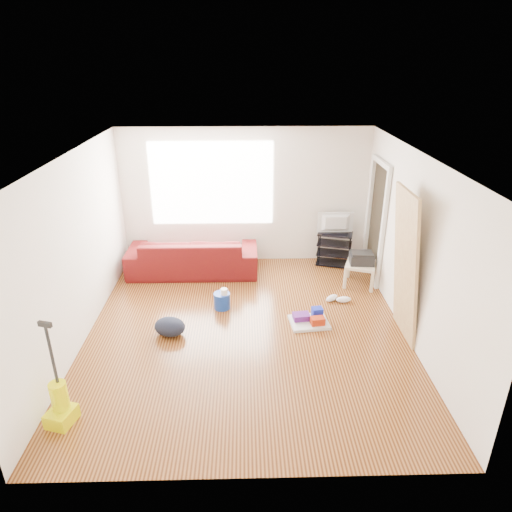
{
  "coord_description": "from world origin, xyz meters",
  "views": [
    {
      "loc": [
        -0.01,
        -5.56,
        3.65
      ],
      "look_at": [
        0.15,
        0.6,
        0.9
      ],
      "focal_mm": 32.0,
      "sensor_mm": 36.0,
      "label": 1
    }
  ],
  "objects_px": {
    "vacuum": "(60,404)",
    "sofa": "(194,272)",
    "cleaning_tray": "(310,319)",
    "bucket": "(222,308)",
    "tv_stand": "(334,248)",
    "side_table": "(361,267)",
    "backpack": "(170,334)"
  },
  "relations": [
    {
      "from": "sofa",
      "to": "vacuum",
      "type": "xyz_separation_m",
      "value": [
        -1.05,
        -3.66,
        0.23
      ]
    },
    {
      "from": "cleaning_tray",
      "to": "tv_stand",
      "type": "bearing_deg",
      "value": 70.78
    },
    {
      "from": "side_table",
      "to": "vacuum",
      "type": "distance_m",
      "value": 5.02
    },
    {
      "from": "tv_stand",
      "to": "vacuum",
      "type": "xyz_separation_m",
      "value": [
        -3.65,
        -3.93,
        -0.1
      ]
    },
    {
      "from": "side_table",
      "to": "vacuum",
      "type": "relative_size",
      "value": 0.51
    },
    {
      "from": "side_table",
      "to": "vacuum",
      "type": "xyz_separation_m",
      "value": [
        -3.95,
        -3.1,
        -0.11
      ]
    },
    {
      "from": "cleaning_tray",
      "to": "vacuum",
      "type": "relative_size",
      "value": 0.49
    },
    {
      "from": "sofa",
      "to": "cleaning_tray",
      "type": "relative_size",
      "value": 3.83
    },
    {
      "from": "tv_stand",
      "to": "side_table",
      "type": "distance_m",
      "value": 0.89
    },
    {
      "from": "tv_stand",
      "to": "cleaning_tray",
      "type": "height_order",
      "value": "tv_stand"
    },
    {
      "from": "sofa",
      "to": "cleaning_tray",
      "type": "distance_m",
      "value": 2.59
    },
    {
      "from": "bucket",
      "to": "backpack",
      "type": "bearing_deg",
      "value": -134.62
    },
    {
      "from": "vacuum",
      "to": "sofa",
      "type": "bearing_deg",
      "value": 90.48
    },
    {
      "from": "tv_stand",
      "to": "backpack",
      "type": "distance_m",
      "value": 3.58
    },
    {
      "from": "tv_stand",
      "to": "bucket",
      "type": "xyz_separation_m",
      "value": [
        -2.03,
        -1.57,
        -0.32
      ]
    },
    {
      "from": "vacuum",
      "to": "bucket",
      "type": "bearing_deg",
      "value": 72.0
    },
    {
      "from": "tv_stand",
      "to": "backpack",
      "type": "height_order",
      "value": "tv_stand"
    },
    {
      "from": "side_table",
      "to": "cleaning_tray",
      "type": "relative_size",
      "value": 1.03
    },
    {
      "from": "tv_stand",
      "to": "cleaning_tray",
      "type": "relative_size",
      "value": 1.17
    },
    {
      "from": "sofa",
      "to": "vacuum",
      "type": "height_order",
      "value": "vacuum"
    },
    {
      "from": "cleaning_tray",
      "to": "bucket",
      "type": "bearing_deg",
      "value": 160.18
    },
    {
      "from": "vacuum",
      "to": "backpack",
      "type": "bearing_deg",
      "value": 77.39
    },
    {
      "from": "bucket",
      "to": "vacuum",
      "type": "distance_m",
      "value": 2.87
    },
    {
      "from": "side_table",
      "to": "cleaning_tray",
      "type": "xyz_separation_m",
      "value": [
        -1.01,
        -1.21,
        -0.27
      ]
    },
    {
      "from": "side_table",
      "to": "cleaning_tray",
      "type": "bearing_deg",
      "value": -129.97
    },
    {
      "from": "cleaning_tray",
      "to": "vacuum",
      "type": "height_order",
      "value": "vacuum"
    },
    {
      "from": "side_table",
      "to": "bucket",
      "type": "height_order",
      "value": "side_table"
    },
    {
      "from": "sofa",
      "to": "bucket",
      "type": "xyz_separation_m",
      "value": [
        0.57,
        -1.3,
        0.0
      ]
    },
    {
      "from": "sofa",
      "to": "bucket",
      "type": "distance_m",
      "value": 1.42
    },
    {
      "from": "side_table",
      "to": "bucket",
      "type": "xyz_separation_m",
      "value": [
        -2.33,
        -0.74,
        -0.33
      ]
    },
    {
      "from": "tv_stand",
      "to": "sofa",
      "type": "bearing_deg",
      "value": -158.39
    },
    {
      "from": "sofa",
      "to": "tv_stand",
      "type": "bearing_deg",
      "value": -174.07
    }
  ]
}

